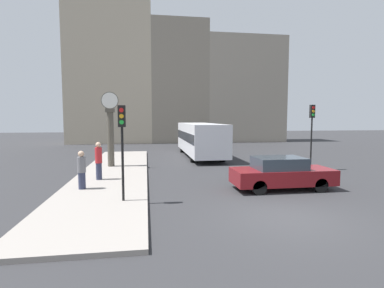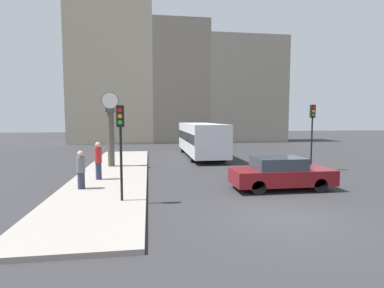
% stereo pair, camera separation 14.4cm
% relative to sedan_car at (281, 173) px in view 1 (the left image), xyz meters
% --- Properties ---
extents(ground_plane, '(120.00, 120.00, 0.00)m').
position_rel_sedan_car_xyz_m(ground_plane, '(-1.49, -3.48, -0.71)').
color(ground_plane, '#2D2D30').
extents(sidewalk_corner, '(3.61, 20.35, 0.14)m').
position_rel_sedan_car_xyz_m(sidewalk_corner, '(-7.57, 4.69, -0.64)').
color(sidewalk_corner, gray).
rests_on(sidewalk_corner, ground_plane).
extents(building_row, '(27.43, 5.00, 17.65)m').
position_rel_sedan_car_xyz_m(building_row, '(-2.34, 26.80, 7.13)').
color(building_row, '#B7A88E').
rests_on(building_row, ground_plane).
extents(sedan_car, '(4.32, 1.72, 1.41)m').
position_rel_sedan_car_xyz_m(sedan_car, '(0.00, 0.00, 0.00)').
color(sedan_car, maroon).
rests_on(sedan_car, ground_plane).
extents(bus_distant, '(2.52, 9.92, 2.66)m').
position_rel_sedan_car_xyz_m(bus_distant, '(-1.49, 11.59, 0.82)').
color(bus_distant, silver).
rests_on(bus_distant, ground_plane).
extents(traffic_light_near, '(0.26, 0.24, 3.40)m').
position_rel_sedan_car_xyz_m(traffic_light_near, '(-6.62, -1.29, 1.88)').
color(traffic_light_near, black).
rests_on(traffic_light_near, sidewalk_corner).
extents(traffic_light_far, '(0.26, 0.24, 3.87)m').
position_rel_sedan_car_xyz_m(traffic_light_far, '(3.84, 4.23, 2.06)').
color(traffic_light_far, black).
rests_on(traffic_light_far, ground_plane).
extents(street_clock, '(1.03, 0.52, 4.53)m').
position_rel_sedan_car_xyz_m(street_clock, '(-7.93, 6.71, 1.57)').
color(street_clock, '#4C473D').
rests_on(street_clock, sidewalk_corner).
extents(pedestrian_red_top, '(0.33, 0.33, 1.81)m').
position_rel_sedan_car_xyz_m(pedestrian_red_top, '(-8.05, 2.67, 0.36)').
color(pedestrian_red_top, '#2D334C').
rests_on(pedestrian_red_top, sidewalk_corner).
extents(pedestrian_grey_jacket, '(0.34, 0.34, 1.60)m').
position_rel_sedan_car_xyz_m(pedestrian_grey_jacket, '(-8.46, 0.78, 0.24)').
color(pedestrian_grey_jacket, '#2D334C').
rests_on(pedestrian_grey_jacket, sidewalk_corner).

